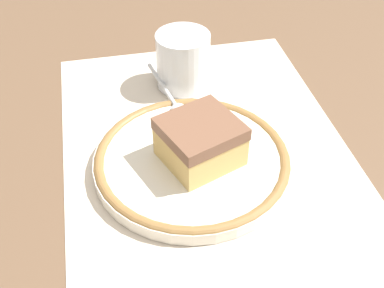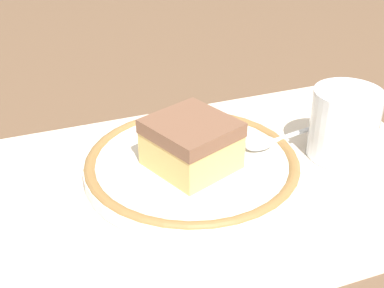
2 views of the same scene
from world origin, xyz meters
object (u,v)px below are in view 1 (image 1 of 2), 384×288
(cake_slice, at_px, (200,141))
(napkin, at_px, (330,240))
(spoon, at_px, (176,105))
(cup, at_px, (186,63))
(plate, at_px, (192,161))

(cake_slice, xyz_separation_m, napkin, (0.13, 0.11, -0.04))
(cake_slice, bearing_deg, spoon, -174.57)
(cake_slice, distance_m, napkin, 0.17)
(spoon, xyz_separation_m, cup, (-0.07, 0.03, 0.01))
(plate, bearing_deg, spoon, -179.49)
(cake_slice, bearing_deg, napkin, 39.23)
(spoon, distance_m, napkin, 0.26)
(plate, relative_size, cup, 2.94)
(cake_slice, xyz_separation_m, cup, (-0.17, 0.02, -0.01))
(plate, distance_m, spoon, 0.09)
(cake_slice, relative_size, napkin, 1.02)
(cup, bearing_deg, cake_slice, -6.04)
(plate, bearing_deg, napkin, 40.56)
(plate, distance_m, cup, 0.17)
(cake_slice, relative_size, spoon, 0.72)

